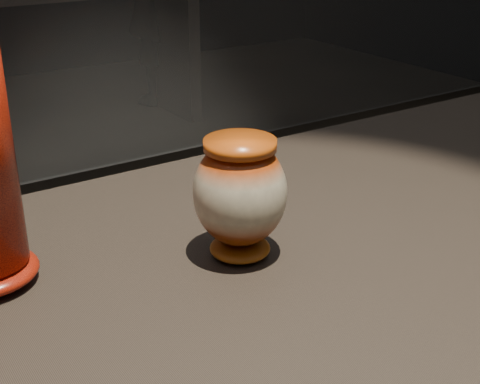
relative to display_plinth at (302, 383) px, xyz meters
name	(u,v)px	position (x,y,z in m)	size (l,w,h in m)	color
display_plinth	(302,383)	(0.00, 0.00, 0.00)	(2.00, 0.80, 0.90)	black
main_vase	(240,194)	(-0.11, 0.02, 0.36)	(0.13, 0.13, 0.17)	maroon
back_shelf	(49,33)	(0.68, 3.30, 0.01)	(2.00, 0.60, 0.90)	black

